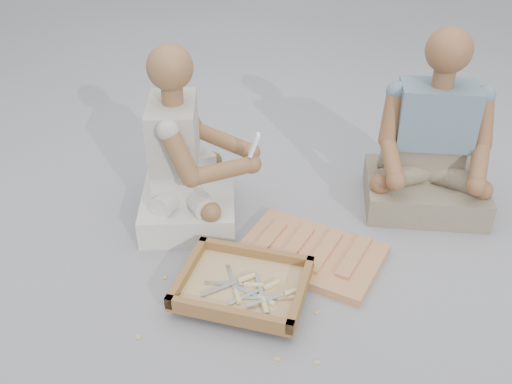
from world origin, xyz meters
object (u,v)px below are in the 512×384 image
(carved_panel, at_px, (310,253))
(companion, at_px, (431,151))
(tool_tray, at_px, (243,285))
(craftsman, at_px, (185,163))

(carved_panel, relative_size, companion, 0.68)
(carved_panel, xyz_separation_m, tool_tray, (-0.20, -0.30, 0.04))
(carved_panel, height_order, companion, companion)
(craftsman, bearing_deg, tool_tray, 23.03)
(craftsman, xyz_separation_m, companion, (1.03, 0.39, 0.00))
(carved_panel, height_order, craftsman, craftsman)
(carved_panel, distance_m, companion, 0.74)
(carved_panel, bearing_deg, companion, 51.50)
(craftsman, height_order, companion, companion)
(tool_tray, bearing_deg, companion, 53.15)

